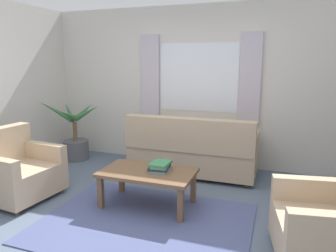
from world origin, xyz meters
name	(u,v)px	position (x,y,z in m)	size (l,w,h in m)	color
ground_plane	(145,223)	(0.00, 0.00, 0.00)	(6.24, 6.24, 0.00)	slate
wall_back	(199,87)	(0.00, 2.26, 1.30)	(5.32, 0.12, 2.60)	silver
window_with_curtains	(198,78)	(0.00, 2.18, 1.45)	(1.98, 0.07, 1.40)	white
area_rug	(145,222)	(0.00, 0.00, 0.01)	(2.22, 1.68, 0.01)	#4C5684
couch	(192,151)	(0.07, 1.62, 0.37)	(1.90, 0.82, 0.92)	tan
armchair_left	(16,171)	(-1.80, 0.07, 0.35)	(0.90, 0.92, 0.88)	tan
armchair_right	(335,227)	(1.78, -0.12, 0.35)	(0.95, 0.96, 0.88)	tan
coffee_table	(148,176)	(-0.13, 0.39, 0.38)	(1.10, 0.64, 0.44)	brown
book_stack_on_table	(160,166)	(0.00, 0.46, 0.49)	(0.26, 0.30, 0.10)	#5B8E93
potted_plant	(75,139)	(-2.08, 1.68, 0.36)	(1.03, 0.94, 1.10)	#56565B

